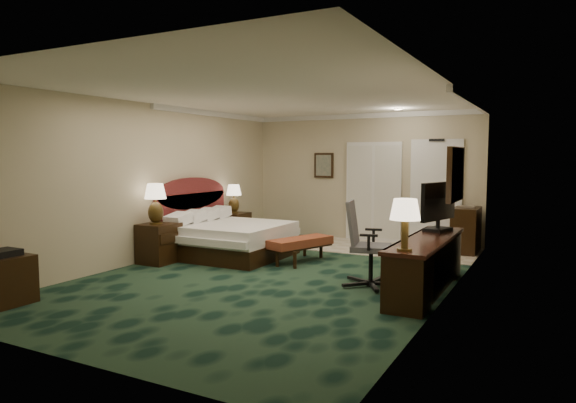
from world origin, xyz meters
The scene contains 25 objects.
floor centered at (0.00, 0.00, 0.00)m, with size 5.00×7.50×0.00m, color black.
ceiling centered at (0.00, 0.00, 2.70)m, with size 5.00×7.50×0.00m, color white.
wall_back centered at (0.00, 3.75, 1.35)m, with size 5.00×0.00×2.70m, color #BBAE8F.
wall_front centered at (0.00, -3.75, 1.35)m, with size 5.00×0.00×2.70m, color #BBAE8F.
wall_left centered at (-2.50, 0.00, 1.35)m, with size 0.00×7.50×2.70m, color #BBAE8F.
wall_right centered at (2.50, 0.00, 1.35)m, with size 0.00×7.50×2.70m, color #BBAE8F.
crown_molding centered at (0.00, 0.00, 2.65)m, with size 5.00×7.50×0.10m, color white, non-canonical shape.
tile_patch centered at (0.90, 2.90, 0.01)m, with size 3.20×1.70×0.01m, color #BAAD95.
headboard centered at (-2.44, 1.00, 0.70)m, with size 0.12×2.00×1.40m, color #431810, non-canonical shape.
entry_door centered at (1.55, 3.72, 1.05)m, with size 1.02×0.06×2.18m, color white.
closet_doors centered at (0.25, 3.71, 1.05)m, with size 1.20×0.06×2.10m, color silver.
wall_art centered at (-0.90, 3.71, 1.60)m, with size 0.45×0.06×0.55m, color #4D5E55.
wall_mirror centered at (2.46, 0.60, 1.55)m, with size 0.05×0.95×0.75m, color white.
bed centered at (-1.45, 0.86, 0.30)m, with size 1.89×1.75×0.60m, color white.
nightstand_near centered at (-2.21, -0.17, 0.33)m, with size 0.53×0.61×0.67m, color black.
nightstand_far centered at (-2.23, 2.12, 0.31)m, with size 0.50×0.57×0.63m, color black.
lamp_near centered at (-2.22, -0.22, 1.01)m, with size 0.36×0.36×0.68m, color black, non-canonical shape.
lamp_far centered at (-2.21, 2.09, 0.92)m, with size 0.31×0.31×0.59m, color black, non-canonical shape.
bed_bench centered at (-0.13, 1.00, 0.21)m, with size 0.42×1.22×0.41m, color brown.
side_table centered at (-2.20, -2.92, 0.30)m, with size 0.55×0.55×0.59m, color black.
desk centered at (2.21, 0.06, 0.36)m, with size 0.54×2.49×0.72m, color black.
tv centered at (2.20, 0.77, 1.07)m, with size 0.08×0.91×0.71m, color black.
desk_lamp centered at (2.19, -0.99, 1.02)m, with size 0.35×0.35×0.61m, color black, non-canonical shape.
desk_chair centered at (1.47, -0.01, 0.59)m, with size 0.69×0.65×1.18m, color #4F4F4F, non-canonical shape.
minibar centered at (2.23, 3.20, 0.43)m, with size 0.45×0.81×0.85m, color black.
Camera 1 is at (3.72, -6.72, 1.79)m, focal length 32.00 mm.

